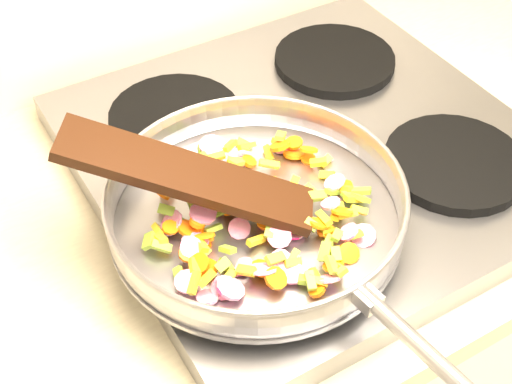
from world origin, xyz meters
TOP-DOWN VIEW (x-y plane):
  - cooktop at (-0.70, 1.67)m, footprint 0.60×0.60m
  - grate_fl at (-0.84, 1.52)m, footprint 0.19×0.19m
  - grate_fr at (-0.56, 1.52)m, footprint 0.19×0.19m
  - grate_bl at (-0.84, 1.81)m, footprint 0.19×0.19m
  - grate_br at (-0.56, 1.81)m, footprint 0.19×0.19m
  - saute_pan at (-0.85, 1.56)m, footprint 0.40×0.56m
  - vegetable_heap at (-0.85, 1.56)m, footprint 0.28×0.29m
  - wooden_spatula at (-0.91, 1.60)m, footprint 0.28×0.22m

SIDE VIEW (x-z plane):
  - cooktop at x=-0.70m, z-range 0.90..0.94m
  - grate_fl at x=-0.84m, z-range 0.94..0.96m
  - grate_fr at x=-0.56m, z-range 0.94..0.96m
  - grate_bl at x=-0.84m, z-range 0.94..0.96m
  - grate_br at x=-0.56m, z-range 0.94..0.96m
  - vegetable_heap at x=-0.85m, z-range 0.95..1.00m
  - saute_pan at x=-0.85m, z-range 0.96..1.01m
  - wooden_spatula at x=-0.91m, z-range 0.97..1.09m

